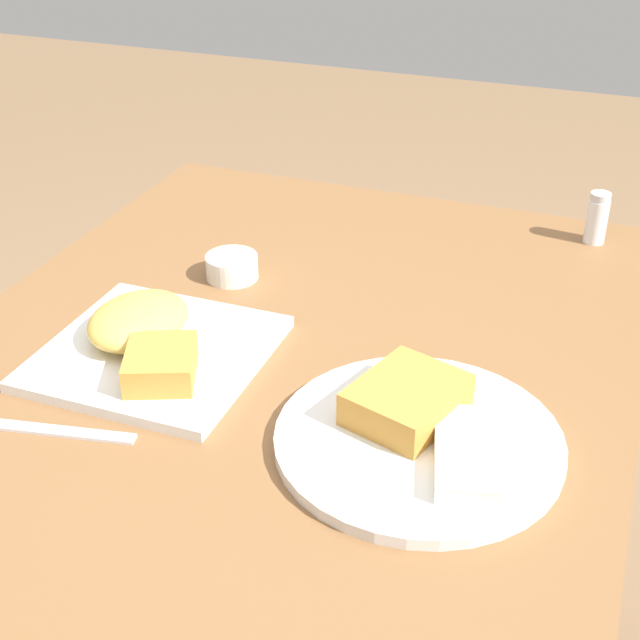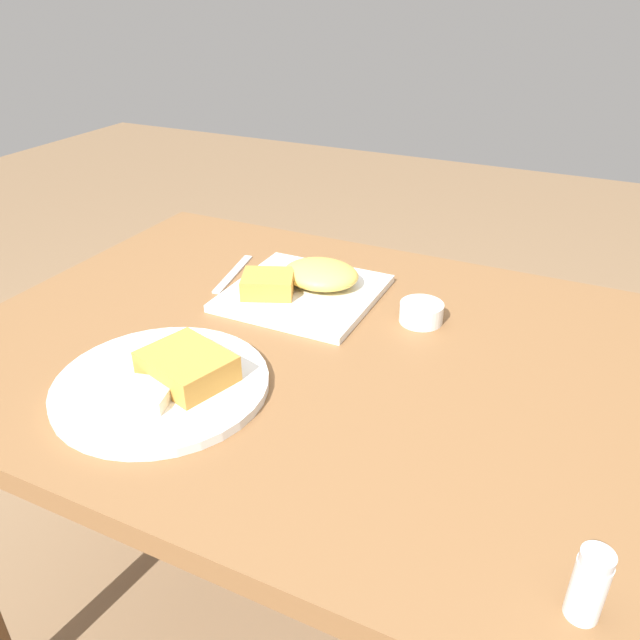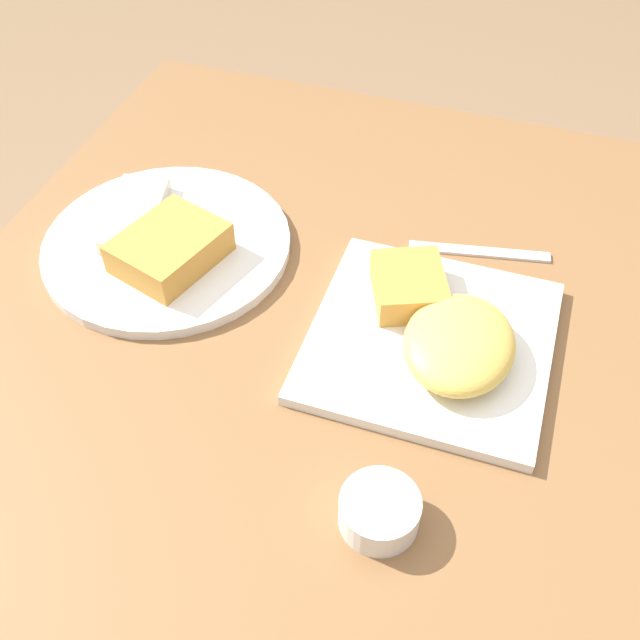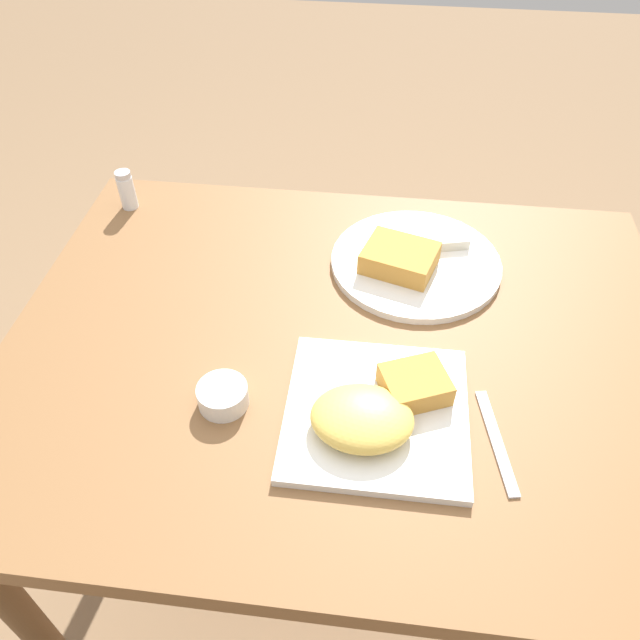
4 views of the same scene
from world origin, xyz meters
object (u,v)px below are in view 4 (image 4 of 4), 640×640
plate_oval_far (413,259)px  butter_knife (496,441)px  sauce_ramekin (223,395)px  plate_square_near (376,411)px  salt_shaker (127,192)px

plate_oval_far → butter_knife: 0.39m
sauce_ramekin → plate_square_near: bearing=-1.1°
plate_square_near → plate_oval_far: 0.36m
plate_square_near → plate_oval_far: bearing=82.4°
butter_knife → plate_oval_far: bearing=7.2°
plate_oval_far → salt_shaker: size_ratio=3.81×
plate_square_near → butter_knife: size_ratio=1.49×
sauce_ramekin → butter_knife: sauce_ramekin is taller
plate_oval_far → salt_shaker: salt_shaker is taller
salt_shaker → butter_knife: bearing=-35.3°
plate_square_near → sauce_ramekin: size_ratio=3.51×
plate_square_near → plate_oval_far: plate_square_near is taller
plate_oval_far → butter_knife: plate_oval_far is taller
plate_oval_far → butter_knife: bearing=-71.8°
salt_shaker → butter_knife: 0.86m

